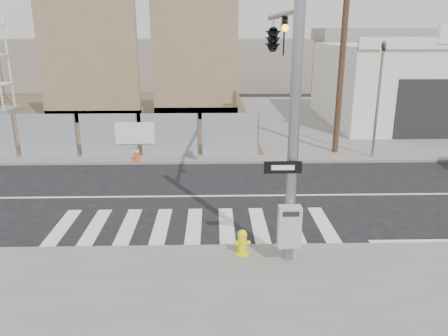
{
  "coord_description": "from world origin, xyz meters",
  "views": [
    {
      "loc": [
        0.61,
        -14.74,
        5.68
      ],
      "look_at": [
        0.96,
        -1.08,
        1.4
      ],
      "focal_mm": 35.0,
      "sensor_mm": 36.0,
      "label": 1
    }
  ],
  "objects_px": {
    "signal_pole": "(279,65)",
    "fire_hydrant": "(242,242)",
    "auto_shop": "(423,83)",
    "traffic_cone_c": "(71,147)",
    "traffic_cone_d": "(136,154)"
  },
  "relations": [
    {
      "from": "fire_hydrant",
      "to": "traffic_cone_d",
      "type": "relative_size",
      "value": 1.02
    },
    {
      "from": "traffic_cone_c",
      "to": "traffic_cone_d",
      "type": "bearing_deg",
      "value": -18.72
    },
    {
      "from": "auto_shop",
      "to": "fire_hydrant",
      "type": "xyz_separation_m",
      "value": [
        -12.66,
        -17.52,
        -2.07
      ]
    },
    {
      "from": "fire_hydrant",
      "to": "traffic_cone_c",
      "type": "xyz_separation_m",
      "value": [
        -7.42,
        9.87,
        0.05
      ]
    },
    {
      "from": "signal_pole",
      "to": "traffic_cone_d",
      "type": "relative_size",
      "value": 10.31
    },
    {
      "from": "auto_shop",
      "to": "traffic_cone_d",
      "type": "distance_m",
      "value": 19.09
    },
    {
      "from": "signal_pole",
      "to": "traffic_cone_c",
      "type": "bearing_deg",
      "value": 139.35
    },
    {
      "from": "fire_hydrant",
      "to": "signal_pole",
      "type": "bearing_deg",
      "value": 44.92
    },
    {
      "from": "signal_pole",
      "to": "traffic_cone_d",
      "type": "xyz_separation_m",
      "value": [
        -5.34,
        6.27,
        -4.33
      ]
    },
    {
      "from": "auto_shop",
      "to": "fire_hydrant",
      "type": "relative_size",
      "value": 17.32
    },
    {
      "from": "auto_shop",
      "to": "traffic_cone_c",
      "type": "height_order",
      "value": "auto_shop"
    },
    {
      "from": "signal_pole",
      "to": "fire_hydrant",
      "type": "height_order",
      "value": "signal_pole"
    },
    {
      "from": "traffic_cone_c",
      "to": "fire_hydrant",
      "type": "bearing_deg",
      "value": -53.05
    },
    {
      "from": "auto_shop",
      "to": "signal_pole",
      "type": "bearing_deg",
      "value": -127.46
    },
    {
      "from": "signal_pole",
      "to": "fire_hydrant",
      "type": "bearing_deg",
      "value": -114.73
    }
  ]
}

